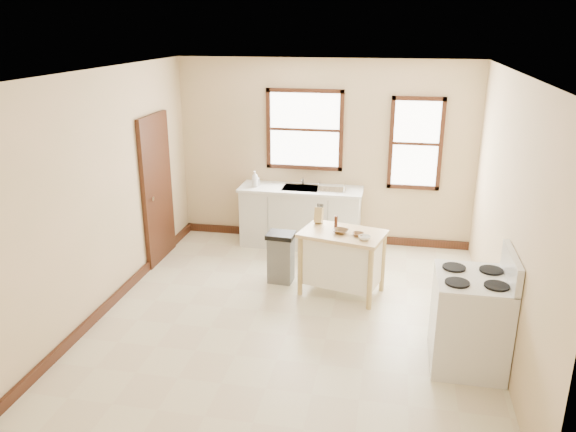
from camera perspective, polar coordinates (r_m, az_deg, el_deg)
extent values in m
plane|color=beige|center=(6.76, 0.61, -9.93)|extent=(5.00, 5.00, 0.00)
plane|color=white|center=(5.93, 0.70, 14.46)|extent=(5.00, 5.00, 0.00)
cube|color=beige|center=(8.59, 3.68, 6.40)|extent=(4.50, 0.04, 2.80)
cube|color=beige|center=(6.95, -17.93, 2.46)|extent=(0.04, 5.00, 2.80)
cube|color=beige|center=(6.23, 21.47, 0.17)|extent=(0.04, 5.00, 2.80)
cube|color=#341B0E|center=(8.14, -13.15, 2.68)|extent=(0.06, 0.90, 2.10)
cube|color=#341B0E|center=(8.95, 3.48, -2.04)|extent=(4.50, 0.04, 0.12)
cube|color=#341B0E|center=(7.41, -16.67, -7.52)|extent=(0.04, 5.00, 0.12)
cylinder|color=silver|center=(8.61, 1.54, 3.92)|extent=(0.03, 0.03, 0.22)
imported|color=#B2B2B2|center=(8.50, -3.38, 3.78)|extent=(0.10, 0.10, 0.25)
imported|color=#B2B2B2|center=(8.57, -3.18, 3.67)|extent=(0.10, 0.10, 0.17)
cylinder|color=#431F12|center=(7.10, 4.89, -0.57)|extent=(0.06, 0.06, 0.15)
imported|color=brown|center=(6.92, 5.35, -1.55)|extent=(0.24, 0.24, 0.05)
imported|color=brown|center=(6.86, 7.13, -1.86)|extent=(0.16, 0.16, 0.04)
imported|color=white|center=(6.75, 7.78, -2.21)|extent=(0.15, 0.15, 0.05)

